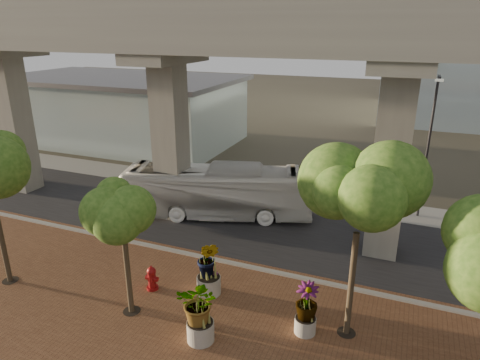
% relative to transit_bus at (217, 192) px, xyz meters
% --- Properties ---
extents(ground, '(160.00, 160.00, 0.00)m').
position_rel_transit_bus_xyz_m(ground, '(3.59, -2.91, -1.57)').
color(ground, '#3C382B').
rests_on(ground, ground).
extents(brick_plaza, '(70.00, 13.00, 0.06)m').
position_rel_transit_bus_xyz_m(brick_plaza, '(3.59, -10.91, -1.54)').
color(brick_plaza, brown).
rests_on(brick_plaza, ground).
extents(asphalt_road, '(90.00, 8.00, 0.04)m').
position_rel_transit_bus_xyz_m(asphalt_road, '(3.59, -0.91, -1.55)').
color(asphalt_road, black).
rests_on(asphalt_road, ground).
extents(curb_strip, '(70.00, 0.25, 0.16)m').
position_rel_transit_bus_xyz_m(curb_strip, '(3.59, -4.91, -1.49)').
color(curb_strip, gray).
rests_on(curb_strip, ground).
extents(far_sidewalk, '(90.00, 3.00, 0.06)m').
position_rel_transit_bus_xyz_m(far_sidewalk, '(3.59, 4.59, -1.54)').
color(far_sidewalk, gray).
rests_on(far_sidewalk, ground).
extents(transit_viaduct, '(72.00, 5.60, 12.40)m').
position_rel_transit_bus_xyz_m(transit_viaduct, '(3.59, -0.91, 5.72)').
color(transit_viaduct, gray).
rests_on(transit_viaduct, ground).
extents(station_pavilion, '(23.00, 13.00, 6.30)m').
position_rel_transit_bus_xyz_m(station_pavilion, '(-16.41, 13.09, 1.65)').
color(station_pavilion, silver).
rests_on(station_pavilion, ground).
extents(transit_bus, '(11.54, 5.79, 3.14)m').
position_rel_transit_bus_xyz_m(transit_bus, '(0.00, 0.00, 0.00)').
color(transit_bus, silver).
rests_on(transit_bus, ground).
extents(fire_hydrant, '(0.56, 0.51, 1.13)m').
position_rel_transit_bus_xyz_m(fire_hydrant, '(0.67, -8.11, -0.97)').
color(fire_hydrant, maroon).
rests_on(fire_hydrant, ground).
extents(planter_front, '(2.22, 2.22, 2.44)m').
position_rel_transit_bus_xyz_m(planter_front, '(4.09, -10.21, -0.03)').
color(planter_front, '#A29D92').
rests_on(planter_front, ground).
extents(planter_right, '(1.97, 1.97, 2.10)m').
position_rel_transit_bus_xyz_m(planter_right, '(7.52, -8.38, -0.23)').
color(planter_right, gray).
rests_on(planter_right, ground).
extents(planter_left, '(2.28, 2.28, 2.51)m').
position_rel_transit_bus_xyz_m(planter_left, '(3.09, -7.47, 0.01)').
color(planter_left, '#ACA39B').
rests_on(planter_left, ground).
extents(street_tree_near_west, '(3.30, 3.30, 5.74)m').
position_rel_transit_bus_xyz_m(street_tree_near_west, '(0.74, -9.76, 2.71)').
color(street_tree_near_west, '#453927').
rests_on(street_tree_near_west, ground).
extents(street_tree_near_east, '(4.25, 4.25, 7.36)m').
position_rel_transit_bus_xyz_m(street_tree_near_east, '(8.97, -7.82, 3.89)').
color(street_tree_near_east, '#453927').
rests_on(street_tree_near_east, ground).
extents(streetlamp_west, '(0.46, 1.35, 9.28)m').
position_rel_transit_bus_xyz_m(streetlamp_west, '(-4.65, 3.12, 3.85)').
color(streetlamp_west, '#313237').
rests_on(streetlamp_west, ground).
extents(streetlamp_east, '(0.41, 1.21, 8.36)m').
position_rel_transit_bus_xyz_m(streetlamp_east, '(11.32, 4.36, 3.31)').
color(streetlamp_east, '#29292D').
rests_on(streetlamp_east, ground).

